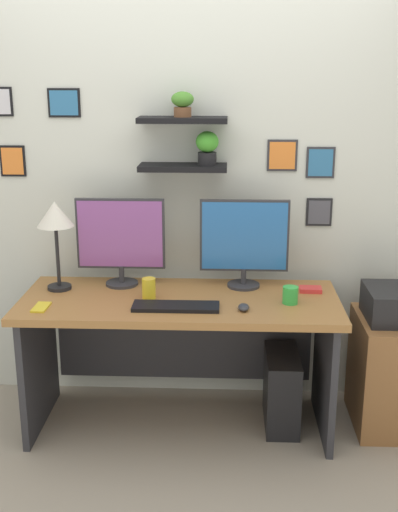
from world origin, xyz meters
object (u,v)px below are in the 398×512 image
desk (181,331)px  drawer_cabinet (395,372)px  coffee_mug (290,295)px  computer_tower_right (282,389)px  cell_phone (41,307)px  water_cup (149,288)px  keyboard (176,306)px  monitor_right (244,241)px  desk_lamp (55,219)px  computer_mouse (244,307)px  scissors_tray (310,289)px  monitor_left (121,239)px

desk → drawer_cabinet: desk is taller
coffee_mug → computer_tower_right: coffee_mug is taller
cell_phone → water_cup: bearing=19.3°
coffee_mug → keyboard: bearing=-170.4°
computer_tower_right → water_cup: bearing=-176.6°
monitor_right → desk_lamp: size_ratio=1.00×
computer_mouse → water_cup: (-0.50, 0.15, 0.04)m
cell_phone → monitor_right: bearing=22.3°
coffee_mug → drawer_cabinet: size_ratio=0.14×
cell_phone → computer_mouse: bearing=2.4°
desk → computer_tower_right: (0.56, -0.02, -0.33)m
computer_mouse → scissors_tray: size_ratio=0.75×
water_cup → drawer_cabinet: bearing=3.2°
cell_phone → desk_lamp: bearing=87.8°
desk → cell_phone: cell_phone is taller
monitor_right → scissors_tray: size_ratio=4.08×
cell_phone → computer_tower_right: size_ratio=0.34×
computer_mouse → computer_tower_right: bearing=41.2°
desk → keyboard: 0.30m
monitor_left → water_cup: bearing=-51.3°
scissors_tray → desk: bearing=-173.3°
desk → keyboard: size_ratio=3.83×
monitor_left → monitor_right: size_ratio=1.00×
coffee_mug → drawer_cabinet: (0.61, 0.12, -0.48)m
coffee_mug → scissors_tray: coffee_mug is taller
desk_lamp → coffee_mug: bearing=-7.9°
scissors_tray → water_cup: water_cup is taller
keyboard → computer_tower_right: size_ratio=1.06×
scissors_tray → computer_tower_right: (-0.14, -0.10, -0.55)m
desk → desk_lamp: size_ratio=3.44×
cell_phone → monitor_left: bearing=49.7°
monitor_right → desk_lamp: same height
computer_mouse → desk_lamp: size_ratio=0.18×
desk → cell_phone: bearing=-161.4°
computer_mouse → scissors_tray: computer_mouse is taller
coffee_mug → water_cup: 0.74m
monitor_right → coffee_mug: 0.42m
cell_phone → computer_tower_right: bearing=11.1°
computer_mouse → cell_phone: bearing=-179.0°
monitor_right → drawer_cabinet: monitor_right is taller
desk → desk_lamp: 0.90m
cell_phone → computer_tower_right: 1.38m
monitor_right → drawer_cabinet: bearing=-10.0°
desk → computer_mouse: bearing=-32.8°
cell_phone → scissors_tray: size_ratio=1.17×
cell_phone → desk: bearing=20.0°
desk → drawer_cabinet: size_ratio=2.69×
cell_phone → scissors_tray: 1.43m
cell_phone → water_cup: size_ratio=1.27×
monitor_left → desk_lamp: same height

